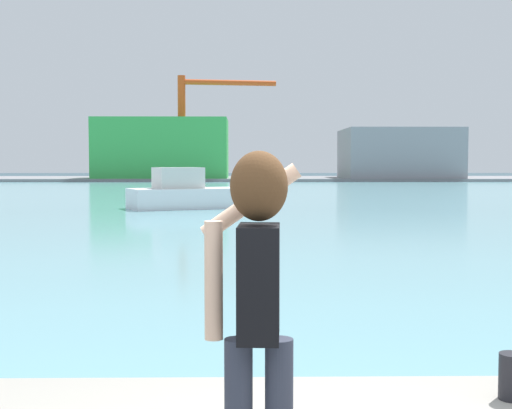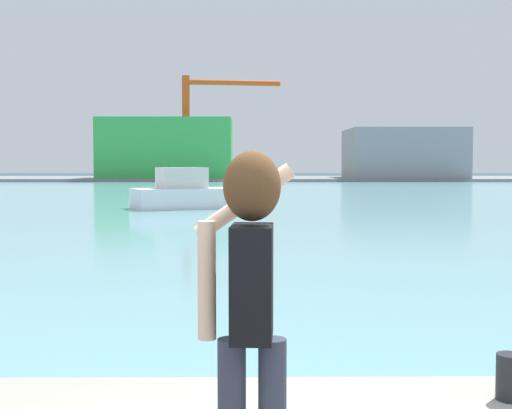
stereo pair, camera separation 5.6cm
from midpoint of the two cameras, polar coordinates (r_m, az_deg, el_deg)
ground_plane at (r=53.46m, az=-0.01°, el=0.93°), size 220.00×220.00×0.00m
harbor_water at (r=55.46m, az=-0.03°, el=1.03°), size 140.00×100.00×0.02m
far_shore_dock at (r=95.43m, az=-0.24°, el=2.12°), size 140.00×20.00×0.36m
person_photographer at (r=3.44m, az=-0.03°, el=-6.91°), size 0.53×0.55×1.74m
harbor_bollard at (r=5.43m, az=20.29°, el=-13.04°), size 0.20×0.20×0.33m
boat_moored at (r=35.48m, az=-5.07°, el=0.87°), size 6.83×4.78×2.07m
warehouse_left at (r=92.02m, az=-7.27°, el=4.55°), size 16.94×9.66×7.67m
warehouse_right at (r=94.78m, az=11.88°, el=4.09°), size 14.55×12.80×6.41m
port_crane at (r=91.14m, az=-4.49°, el=7.44°), size 12.70×2.55×13.14m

